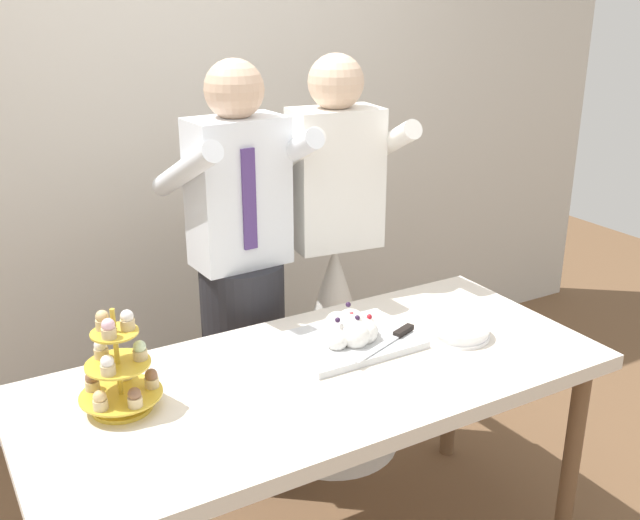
% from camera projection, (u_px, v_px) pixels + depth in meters
% --- Properties ---
extents(rear_wall, '(5.20, 0.10, 2.90)m').
position_uv_depth(rear_wall, '(157.00, 95.00, 3.14)').
color(rear_wall, beige).
rests_on(rear_wall, ground_plane).
extents(dessert_table, '(1.80, 0.80, 0.78)m').
position_uv_depth(dessert_table, '(319.00, 392.00, 2.28)').
color(dessert_table, silver).
rests_on(dessert_table, ground_plane).
extents(cupcake_stand, '(0.23, 0.23, 0.31)m').
position_uv_depth(cupcake_stand, '(119.00, 373.00, 2.02)').
color(cupcake_stand, gold).
rests_on(cupcake_stand, dessert_table).
extents(main_cake_tray, '(0.43, 0.32, 0.12)m').
position_uv_depth(main_cake_tray, '(351.00, 333.00, 2.41)').
color(main_cake_tray, silver).
rests_on(main_cake_tray, dessert_table).
extents(plate_stack, '(0.21, 0.22, 0.04)m').
position_uv_depth(plate_stack, '(458.00, 330.00, 2.48)').
color(plate_stack, white).
rests_on(plate_stack, dessert_table).
extents(person_groom, '(0.48, 0.51, 1.66)m').
position_uv_depth(person_groom, '(243.00, 306.00, 2.79)').
color(person_groom, '#232328').
rests_on(person_groom, ground_plane).
extents(person_bride, '(0.56, 0.56, 1.66)m').
position_uv_depth(person_bride, '(334.00, 322.00, 3.04)').
color(person_bride, white).
rests_on(person_bride, ground_plane).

